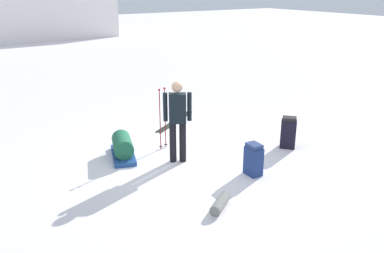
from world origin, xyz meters
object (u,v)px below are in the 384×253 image
at_px(ski_pair_near, 175,121).
at_px(sleeping_mat_rolled, 220,203).
at_px(skier_standing, 178,118).
at_px(backpack_bright, 288,133).
at_px(gear_sled, 123,147).
at_px(backpack_large_dark, 253,160).
at_px(ski_poles_planted_near, 163,116).

distance_m(ski_pair_near, sleeping_mat_rolled, 4.46).
distance_m(skier_standing, backpack_bright, 2.62).
distance_m(skier_standing, gear_sled, 1.40).
relative_size(backpack_large_dark, ski_poles_planted_near, 0.46).
height_order(ski_pair_near, backpack_large_dark, backpack_large_dark).
height_order(backpack_large_dark, sleeping_mat_rolled, backpack_large_dark).
bearing_deg(skier_standing, backpack_large_dark, -55.97).
relative_size(ski_pair_near, gear_sled, 1.41).
relative_size(ski_pair_near, backpack_bright, 2.30).
bearing_deg(ski_poles_planted_near, skier_standing, -96.68).
distance_m(ski_pair_near, ski_poles_planted_near, 1.96).
bearing_deg(ski_pair_near, backpack_bright, -67.47).
bearing_deg(ski_poles_planted_near, backpack_bright, -32.62).
bearing_deg(skier_standing, ski_pair_near, 60.50).
xyz_separation_m(skier_standing, sleeping_mat_rolled, (-0.39, -1.97, -0.86)).
bearing_deg(gear_sled, backpack_bright, -24.92).
bearing_deg(backpack_large_dark, skier_standing, 124.03).
height_order(skier_standing, backpack_large_dark, skier_standing).
bearing_deg(backpack_bright, skier_standing, 163.61).
relative_size(skier_standing, backpack_large_dark, 2.67).
bearing_deg(skier_standing, backpack_bright, -16.39).
xyz_separation_m(backpack_large_dark, ski_poles_planted_near, (-0.80, 2.10, 0.45)).
bearing_deg(gear_sled, backpack_large_dark, -50.56).
bearing_deg(ski_poles_planted_near, backpack_large_dark, -69.24).
height_order(ski_poles_planted_near, sleeping_mat_rolled, ski_poles_planted_near).
distance_m(skier_standing, sleeping_mat_rolled, 2.18).
distance_m(skier_standing, ski_poles_planted_near, 0.81).
xyz_separation_m(ski_pair_near, backpack_bright, (1.21, -2.91, 0.34)).
xyz_separation_m(gear_sled, sleeping_mat_rolled, (0.48, -2.79, -0.13)).
bearing_deg(backpack_bright, sleeping_mat_rolled, -156.21).
distance_m(ski_pair_near, backpack_large_dark, 3.54).
bearing_deg(ski_poles_planted_near, gear_sled, 178.00).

